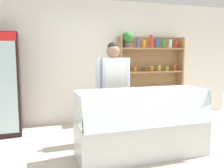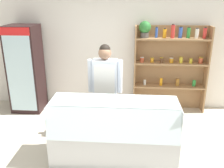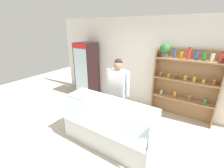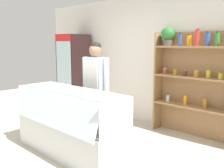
{
  "view_description": "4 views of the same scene",
  "coord_description": "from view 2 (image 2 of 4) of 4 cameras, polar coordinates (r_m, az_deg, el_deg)",
  "views": [
    {
      "loc": [
        -1.56,
        -3.22,
        1.55
      ],
      "look_at": [
        -0.32,
        0.58,
        1.04
      ],
      "focal_mm": 40.0,
      "sensor_mm": 36.0,
      "label": 1
    },
    {
      "loc": [
        0.22,
        -3.34,
        2.53
      ],
      "look_at": [
        -0.1,
        0.81,
        1.02
      ],
      "focal_mm": 40.0,
      "sensor_mm": 36.0,
      "label": 2
    },
    {
      "loc": [
        1.48,
        -2.1,
        2.39
      ],
      "look_at": [
        -0.2,
        0.52,
        1.22
      ],
      "focal_mm": 24.0,
      "sensor_mm": 36.0,
      "label": 3
    },
    {
      "loc": [
        2.98,
        -2.16,
        1.7
      ],
      "look_at": [
        0.3,
        0.69,
        1.06
      ],
      "focal_mm": 40.0,
      "sensor_mm": 36.0,
      "label": 4
    }
  ],
  "objects": [
    {
      "name": "drinks_fridge",
      "position": [
        5.86,
        -19.11,
        3.22
      ],
      "size": [
        0.65,
        0.63,
        1.92
      ],
      "color": "black",
      "rests_on": "ground"
    },
    {
      "name": "ground_plane",
      "position": [
        4.2,
        0.55,
        -17.17
      ],
      "size": [
        12.0,
        12.0,
        0.0
      ],
      "primitive_type": "plane",
      "color": "beige"
    },
    {
      "name": "shelving_unit",
      "position": [
        5.63,
        12.65,
        5.1
      ],
      "size": [
        1.59,
        0.29,
        2.0
      ],
      "color": "#9E754C",
      "rests_on": "ground"
    },
    {
      "name": "back_wall",
      "position": [
        5.72,
        2.13,
        7.98
      ],
      "size": [
        6.8,
        0.1,
        2.7
      ],
      "primitive_type": "cube",
      "color": "white",
      "rests_on": "ground"
    },
    {
      "name": "shop_clerk",
      "position": [
        4.45,
        -1.59,
        0.19
      ],
      "size": [
        0.61,
        0.25,
        1.73
      ],
      "color": "#4C4233",
      "rests_on": "ground"
    },
    {
      "name": "deli_display_case",
      "position": [
        4.08,
        0.36,
        -12.97
      ],
      "size": [
        1.96,
        0.73,
        1.01
      ],
      "color": "silver",
      "rests_on": "ground"
    }
  ]
}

